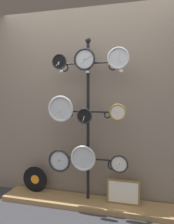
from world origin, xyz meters
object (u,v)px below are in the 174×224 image
object	(u,v)px
clock_top_left	(59,62)
clock_bottom_right	(119,164)
vinyl_record	(35,179)
clock_middle_center	(85,116)
display_stand	(88,150)
picture_frame	(123,192)
clock_middle_right	(118,112)
clock_bottom_left	(59,161)
clock_middle_left	(61,109)
clock_bottom_center	(83,158)
clock_top_right	(118,58)
clock_top_center	(85,59)

from	to	relation	value
clock_top_left	clock_bottom_right	xyz separation A→B (m)	(0.73, 0.03, -1.22)
vinyl_record	clock_middle_center	bearing A→B (deg)	-7.46
display_stand	picture_frame	bearing A→B (deg)	-5.45
clock_middle_right	clock_bottom_right	xyz separation A→B (m)	(0.02, 0.00, -0.62)
clock_bottom_left	picture_frame	distance (m)	0.87
clock_middle_left	clock_bottom_center	size ratio (longest dim) A/B	1.03
clock_middle_center	clock_middle_left	bearing A→B (deg)	179.89
display_stand	clock_middle_center	size ratio (longest dim) A/B	10.83
display_stand	clock_bottom_center	world-z (taller)	display_stand
clock_top_left	display_stand	bearing A→B (deg)	17.88
clock_top_right	clock_bottom_center	xyz separation A→B (m)	(-0.42, 0.02, -1.19)
display_stand	clock_middle_right	bearing A→B (deg)	-10.86
clock_middle_left	vinyl_record	xyz separation A→B (m)	(-0.42, 0.09, -0.97)
clock_middle_center	clock_bottom_left	size ratio (longest dim) A/B	0.65
clock_top_right	clock_bottom_left	xyz separation A→B (m)	(-0.73, 0.02, -1.24)
clock_bottom_center	clock_bottom_right	bearing A→B (deg)	3.24
clock_top_center	clock_bottom_left	size ratio (longest dim) A/B	0.91
vinyl_record	clock_top_right	bearing A→B (deg)	-5.31
clock_middle_left	clock_bottom_right	size ratio (longest dim) A/B	1.49
clock_top_right	clock_middle_center	bearing A→B (deg)	178.64
display_stand	clock_top_center	distance (m)	1.12
clock_top_right	clock_middle_center	world-z (taller)	clock_top_right
clock_middle_left	picture_frame	bearing A→B (deg)	4.44
display_stand	clock_bottom_center	bearing A→B (deg)	-110.30
clock_top_center	clock_bottom_left	world-z (taller)	clock_top_center
clock_middle_left	clock_bottom_left	bearing A→B (deg)	162.24
clock_top_left	clock_top_right	size ratio (longest dim) A/B	0.75
clock_middle_left	vinyl_record	size ratio (longest dim) A/B	0.92
clock_top_right	clock_top_left	bearing A→B (deg)	179.52
clock_bottom_right	clock_middle_center	bearing A→B (deg)	-175.75
clock_top_center	clock_top_right	distance (m)	0.40
clock_bottom_right	vinyl_record	size ratio (longest dim) A/B	0.62
clock_top_right	clock_middle_left	bearing A→B (deg)	179.18
clock_top_center	picture_frame	size ratio (longest dim) A/B	0.67
clock_top_right	clock_middle_right	size ratio (longest dim) A/B	1.27
clock_bottom_right	vinyl_record	bearing A→B (deg)	176.79
clock_top_center	clock_top_left	bearing A→B (deg)	-175.27
clock_bottom_left	clock_top_center	bearing A→B (deg)	2.19
display_stand	clock_bottom_center	xyz separation A→B (m)	(-0.04, -0.10, -0.08)
clock_middle_right	clock_bottom_center	bearing A→B (deg)	-176.61
clock_middle_right	clock_bottom_left	bearing A→B (deg)	-178.33
clock_top_right	clock_middle_right	world-z (taller)	clock_top_right
clock_bottom_center	vinyl_record	size ratio (longest dim) A/B	0.90
clock_middle_center	vinyl_record	size ratio (longest dim) A/B	0.54
clock_bottom_center	clock_middle_center	bearing A→B (deg)	-17.74
clock_middle_left	clock_middle_right	size ratio (longest dim) A/B	1.65
clock_top_right	clock_middle_left	xyz separation A→B (m)	(-0.70, 0.01, -0.59)
clock_top_right	picture_frame	bearing A→B (deg)	45.71
clock_top_center	vinyl_record	distance (m)	1.73
clock_middle_center	clock_bottom_right	distance (m)	0.70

